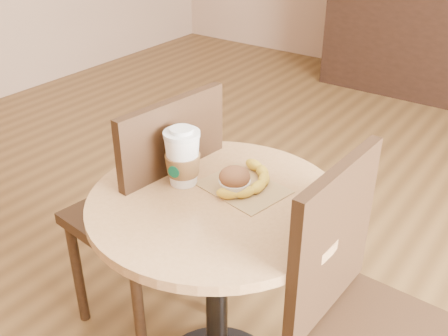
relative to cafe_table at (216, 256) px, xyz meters
name	(u,v)px	position (x,y,z in m)	size (l,w,h in m)	color
cafe_table	(216,256)	(0.00, 0.00, 0.00)	(0.73, 0.73, 0.75)	black
chair_left	(152,211)	(-0.33, 0.08, -0.01)	(0.48, 0.48, 0.98)	#311F11
chair_right	(367,323)	(0.47, 0.03, -0.02)	(0.44, 0.44, 0.95)	#311F11
kraft_bag	(243,188)	(0.03, 0.09, 0.21)	(0.24, 0.18, 0.00)	#977649
coffee_cup	(183,159)	(-0.13, 0.01, 0.29)	(0.11, 0.11, 0.18)	white
muffin	(235,181)	(0.03, 0.05, 0.25)	(0.09, 0.09, 0.08)	silver
banana	(248,181)	(0.04, 0.11, 0.23)	(0.14, 0.25, 0.03)	gold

